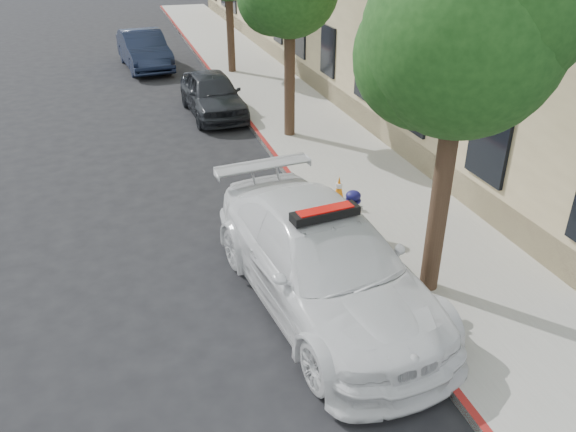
# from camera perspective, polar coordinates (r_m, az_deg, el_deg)

# --- Properties ---
(ground) EXTENTS (120.00, 120.00, 0.00)m
(ground) POSITION_cam_1_polar(r_m,az_deg,el_deg) (10.62, -5.30, -4.46)
(ground) COLOR black
(ground) RESTS_ON ground
(sidewalk) EXTENTS (3.20, 50.00, 0.15)m
(sidewalk) POSITION_cam_1_polar(r_m,az_deg,el_deg) (20.33, -1.31, 11.94)
(sidewalk) COLOR gray
(sidewalk) RESTS_ON ground
(curb_strip) EXTENTS (0.12, 50.00, 0.15)m
(curb_strip) POSITION_cam_1_polar(r_m,az_deg,el_deg) (19.99, -5.65, 11.53)
(curb_strip) COLOR maroon
(curb_strip) RESTS_ON ground
(tree_near) EXTENTS (2.92, 2.82, 5.62)m
(tree_near) POSITION_cam_1_polar(r_m,az_deg,el_deg) (8.34, 17.61, 17.09)
(tree_near) COLOR black
(tree_near) RESTS_ON sidewalk
(police_car) EXTENTS (2.91, 5.76, 1.75)m
(police_car) POSITION_cam_1_polar(r_m,az_deg,el_deg) (9.06, 3.62, -4.59)
(police_car) COLOR white
(police_car) RESTS_ON ground
(parked_car_mid) EXTENTS (1.82, 4.13, 1.38)m
(parked_car_mid) POSITION_cam_1_polar(r_m,az_deg,el_deg) (18.66, -7.68, 12.20)
(parked_car_mid) COLOR black
(parked_car_mid) RESTS_ON ground
(parked_car_far) EXTENTS (2.14, 4.85, 1.55)m
(parked_car_far) POSITION_cam_1_polar(r_m,az_deg,el_deg) (25.54, -14.43, 16.03)
(parked_car_far) COLOR black
(parked_car_far) RESTS_ON ground
(fire_hydrant) EXTENTS (0.40, 0.36, 0.93)m
(fire_hydrant) POSITION_cam_1_polar(r_m,az_deg,el_deg) (10.98, 6.55, 0.29)
(fire_hydrant) COLOR silver
(fire_hydrant) RESTS_ON sidewalk
(traffic_cone) EXTENTS (0.44, 0.44, 0.67)m
(traffic_cone) POSITION_cam_1_polar(r_m,az_deg,el_deg) (12.17, 5.19, 2.58)
(traffic_cone) COLOR black
(traffic_cone) RESTS_ON sidewalk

